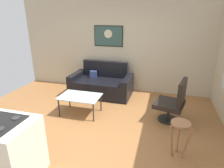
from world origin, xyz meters
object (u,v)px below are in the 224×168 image
bar_stool (180,130)px  coffee_table (80,97)px  armchair (173,102)px  wall_painting (108,36)px  couch (102,84)px

bar_stool → coffee_table: bearing=157.1°
coffee_table → bar_stool: 2.35m
armchair → wall_painting: size_ratio=1.11×
couch → wall_painting: 1.45m
armchair → wall_painting: bearing=140.1°
couch → wall_painting: bearing=83.9°
wall_painting → armchair: bearing=-39.9°
armchair → bar_stool: bearing=-86.3°
bar_stool → wall_painting: (-2.00, 2.73, 1.16)m
armchair → bar_stool: 1.12m
couch → coffee_table: couch is taller
couch → wall_painting: size_ratio=2.01×
wall_painting → couch: bearing=-96.1°
armchair → wall_painting: 2.78m
armchair → coffee_table: bearing=-174.4°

